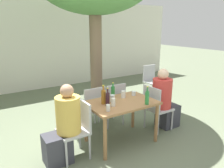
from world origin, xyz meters
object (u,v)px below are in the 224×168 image
(person_seated_1, at_px, (164,101))
(drinking_glass_1, at_px, (123,94))
(drinking_glass_2, at_px, (134,93))
(green_bottle_3, at_px, (147,97))
(dining_table_front, at_px, (121,107))
(patio_chair_0, at_px, (78,126))
(amber_bottle_2, at_px, (103,97))
(drinking_glass_3, at_px, (112,98))
(wine_bottle_1, at_px, (108,98))
(drinking_glass_0, at_px, (113,102))
(patio_chair_4, at_px, (151,79))
(patio_chair_3, at_px, (113,102))
(patio_chair_1, at_px, (156,106))
(green_bottle_0, at_px, (113,91))
(drinking_glass_4, at_px, (108,108))
(person_seated_0, at_px, (64,128))
(patio_chair_2, at_px, (93,106))

(person_seated_1, relative_size, drinking_glass_1, 9.68)
(drinking_glass_1, relative_size, drinking_glass_2, 1.54)
(person_seated_1, relative_size, green_bottle_3, 3.94)
(dining_table_front, height_order, patio_chair_0, patio_chair_0)
(amber_bottle_2, bearing_deg, drinking_glass_3, 1.11)
(drinking_glass_2, bearing_deg, amber_bottle_2, -172.98)
(wine_bottle_1, height_order, drinking_glass_0, wine_bottle_1)
(patio_chair_4, distance_m, person_seated_1, 2.05)
(green_bottle_3, bearing_deg, amber_bottle_2, 145.35)
(patio_chair_3, relative_size, person_seated_1, 0.73)
(patio_chair_0, height_order, wine_bottle_1, wine_bottle_1)
(wine_bottle_1, bearing_deg, patio_chair_1, 0.44)
(green_bottle_0, relative_size, drinking_glass_3, 2.19)
(patio_chair_1, relative_size, patio_chair_4, 1.00)
(amber_bottle_2, xyz_separation_m, drinking_glass_2, (0.71, 0.09, -0.09))
(patio_chair_3, distance_m, drinking_glass_2, 0.57)
(green_bottle_3, height_order, drinking_glass_4, green_bottle_3)
(drinking_glass_2, bearing_deg, patio_chair_1, -21.90)
(person_seated_0, xyz_separation_m, green_bottle_0, (1.08, 0.32, 0.31))
(patio_chair_4, relative_size, wine_bottle_1, 3.07)
(patio_chair_1, xyz_separation_m, green_bottle_3, (-0.53, -0.33, 0.36))
(green_bottle_0, bearing_deg, drinking_glass_4, -128.58)
(patio_chair_2, xyz_separation_m, patio_chair_3, (0.47, 0.00, 0.00))
(dining_table_front, bearing_deg, patio_chair_2, 110.48)
(green_bottle_3, bearing_deg, drinking_glass_4, 172.55)
(person_seated_0, relative_size, amber_bottle_2, 3.71)
(dining_table_front, xyz_separation_m, person_seated_0, (-1.05, -0.00, -0.11))
(patio_chair_1, bearing_deg, dining_table_front, 90.00)
(person_seated_0, xyz_separation_m, drinking_glass_3, (0.93, 0.09, 0.27))
(amber_bottle_2, bearing_deg, patio_chair_3, 45.35)
(person_seated_0, bearing_deg, green_bottle_0, 106.37)
(patio_chair_1, height_order, patio_chair_4, same)
(patio_chair_2, bearing_deg, drinking_glass_2, 144.01)
(drinking_glass_1, relative_size, drinking_glass_3, 1.04)
(patio_chair_4, height_order, drinking_glass_3, patio_chair_4)
(patio_chair_1, relative_size, amber_bottle_2, 2.78)
(patio_chair_3, xyz_separation_m, drinking_glass_2, (0.16, -0.46, 0.28))
(patio_chair_2, relative_size, drinking_glass_2, 10.97)
(drinking_glass_3, distance_m, drinking_glass_4, 0.43)
(amber_bottle_2, bearing_deg, wine_bottle_1, -74.77)
(person_seated_1, distance_m, green_bottle_0, 1.11)
(patio_chair_2, distance_m, amber_bottle_2, 0.66)
(patio_chair_0, relative_size, drinking_glass_0, 7.04)
(patio_chair_0, bearing_deg, person_seated_0, -90.00)
(patio_chair_4, bearing_deg, drinking_glass_0, -144.19)
(patio_chair_0, relative_size, patio_chair_4, 1.00)
(patio_chair_1, height_order, wine_bottle_1, wine_bottle_1)
(patio_chair_1, height_order, person_seated_1, person_seated_1)
(patio_chair_1, distance_m, drinking_glass_4, 1.29)
(patio_chair_4, bearing_deg, drinking_glass_4, -144.07)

